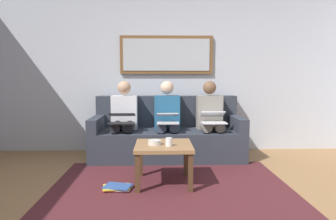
{
  "coord_description": "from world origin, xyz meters",
  "views": [
    {
      "loc": [
        0.13,
        2.49,
        1.19
      ],
      "look_at": [
        0.0,
        -1.7,
        0.75
      ],
      "focal_mm": 33.09,
      "sensor_mm": 36.0,
      "label": 1
    }
  ],
  "objects": [
    {
      "name": "laptop_silver",
      "position": [
        0.0,
        -1.8,
        0.62
      ],
      "size": [
        0.3,
        0.33,
        0.14
      ],
      "color": "silver"
    },
    {
      "name": "magazine_stack",
      "position": [
        0.57,
        -0.72,
        0.03
      ],
      "size": [
        0.33,
        0.26,
        0.04
      ],
      "color": "red",
      "rests_on": "ground_plane"
    },
    {
      "name": "person_middle",
      "position": [
        0.0,
        -2.05,
        0.61
      ],
      "size": [
        0.38,
        0.58,
        1.14
      ],
      "color": "#235B84",
      "rests_on": "couch"
    },
    {
      "name": "coffee_table",
      "position": [
        0.07,
        -0.9,
        0.39
      ],
      "size": [
        0.63,
        0.63,
        0.45
      ],
      "color": "olive",
      "rests_on": "ground_plane"
    },
    {
      "name": "area_rug",
      "position": [
        0.0,
        -0.85,
        0.0
      ],
      "size": [
        2.6,
        1.8,
        0.01
      ],
      "primitive_type": "cube",
      "color": "#4C1E23",
      "rests_on": "ground_plane"
    },
    {
      "name": "person_left",
      "position": [
        -0.64,
        -2.05,
        0.61
      ],
      "size": [
        0.38,
        0.58,
        1.14
      ],
      "color": "gray",
      "rests_on": "couch"
    },
    {
      "name": "laptop_black",
      "position": [
        0.64,
        -1.8,
        0.62
      ],
      "size": [
        0.36,
        0.33,
        0.14
      ],
      "color": "black"
    },
    {
      "name": "cup",
      "position": [
        0.02,
        -0.8,
        0.5
      ],
      "size": [
        0.07,
        0.07,
        0.09
      ],
      "primitive_type": "cylinder",
      "color": "silver",
      "rests_on": "coffee_table"
    },
    {
      "name": "framed_mirror",
      "position": [
        0.0,
        -2.51,
        1.55
      ],
      "size": [
        1.47,
        0.05,
        0.6
      ],
      "color": "brown"
    },
    {
      "name": "wall_rear",
      "position": [
        0.0,
        -2.6,
        1.3
      ],
      "size": [
        6.0,
        0.12,
        2.6
      ],
      "primitive_type": "cube",
      "color": "#B7BCC6",
      "rests_on": "ground_plane"
    },
    {
      "name": "laptop_white",
      "position": [
        -0.64,
        -1.81,
        0.62
      ],
      "size": [
        0.34,
        0.36,
        0.16
      ],
      "color": "white"
    },
    {
      "name": "couch",
      "position": [
        0.0,
        -2.12,
        0.31
      ],
      "size": [
        2.2,
        0.9,
        0.9
      ],
      "color": "#2D333D",
      "rests_on": "ground_plane"
    },
    {
      "name": "bowl",
      "position": [
        0.17,
        -0.88,
        0.48
      ],
      "size": [
        0.15,
        0.15,
        0.05
      ],
      "primitive_type": "cylinder",
      "color": "beige",
      "rests_on": "coffee_table"
    },
    {
      "name": "person_right",
      "position": [
        0.64,
        -2.05,
        0.61
      ],
      "size": [
        0.38,
        0.58,
        1.14
      ],
      "color": "silver",
      "rests_on": "couch"
    }
  ]
}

